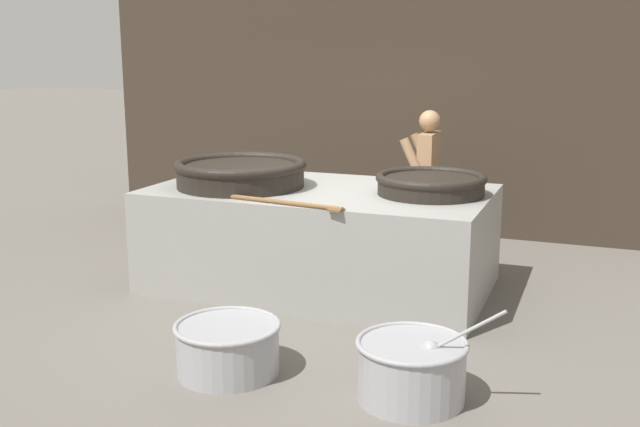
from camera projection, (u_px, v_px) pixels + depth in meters
name	position (u px, v px, depth m)	size (l,w,h in m)	color
ground_plane	(320.00, 286.00, 7.36)	(60.00, 60.00, 0.00)	#666059
back_wall	(397.00, 97.00, 9.44)	(8.07, 0.24, 3.37)	#382D23
hearth_platform	(320.00, 238.00, 7.26)	(3.20, 1.77, 0.97)	gray
giant_wok_near	(241.00, 172.00, 7.23)	(1.28, 1.28, 0.26)	black
giant_wok_far	(431.00, 183.00, 6.84)	(1.01, 1.01, 0.19)	black
stirring_paddle	(271.00, 201.00, 6.48)	(1.52, 0.29, 0.04)	brown
cook	(427.00, 180.00, 8.08)	(0.39, 0.60, 1.65)	#9E7551
prep_bowl_vegetables	(412.00, 367.00, 4.94)	(0.97, 0.75, 0.70)	#9E9EA3
prep_bowl_meat	(228.00, 346.00, 5.36)	(0.77, 0.77, 0.37)	#9E9EA3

